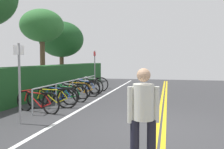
# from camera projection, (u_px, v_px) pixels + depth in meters

# --- Properties ---
(ground_plane) EXTENTS (30.18, 13.99, 0.05)m
(ground_plane) POSITION_uv_depth(u_px,v_px,m) (160.00, 131.00, 5.96)
(ground_plane) COLOR #353538
(centre_line_yellow_inner) EXTENTS (27.16, 0.10, 0.00)m
(centre_line_yellow_inner) POSITION_uv_depth(u_px,v_px,m) (164.00, 130.00, 5.94)
(centre_line_yellow_inner) COLOR gold
(centre_line_yellow_inner) RESTS_ON ground_plane
(centre_line_yellow_outer) EXTENTS (27.16, 0.10, 0.00)m
(centre_line_yellow_outer) POSITION_uv_depth(u_px,v_px,m) (157.00, 129.00, 5.98)
(centre_line_yellow_outer) COLOR gold
(centre_line_yellow_outer) RESTS_ON ground_plane
(bike_lane_stripe_white) EXTENTS (27.16, 0.12, 0.00)m
(bike_lane_stripe_white) POSITION_uv_depth(u_px,v_px,m) (56.00, 123.00, 6.56)
(bike_lane_stripe_white) COLOR white
(bike_lane_stripe_white) RESTS_ON ground_plane
(bike_rack) EXTENTS (6.54, 0.05, 0.81)m
(bike_rack) POSITION_uv_depth(u_px,v_px,m) (73.00, 85.00, 10.60)
(bike_rack) COLOR #9EA0A5
(bike_rack) RESTS_ON ground_plane
(bicycle_0) EXTENTS (0.59, 1.76, 0.73)m
(bicycle_0) POSITION_uv_depth(u_px,v_px,m) (37.00, 102.00, 7.89)
(bicycle_0) COLOR black
(bicycle_0) RESTS_ON ground_plane
(bicycle_1) EXTENTS (0.64, 1.67, 0.76)m
(bicycle_1) POSITION_uv_depth(u_px,v_px,m) (53.00, 98.00, 8.56)
(bicycle_1) COLOR black
(bicycle_1) RESTS_ON ground_plane
(bicycle_2) EXTENTS (0.46, 1.65, 0.71)m
(bicycle_2) POSITION_uv_depth(u_px,v_px,m) (58.00, 95.00, 9.31)
(bicycle_2) COLOR black
(bicycle_2) RESTS_ON ground_plane
(bicycle_3) EXTENTS (0.46, 1.71, 0.70)m
(bicycle_3) POSITION_uv_depth(u_px,v_px,m) (68.00, 93.00, 9.90)
(bicycle_3) COLOR black
(bicycle_3) RESTS_ON ground_plane
(bicycle_4) EXTENTS (0.46, 1.67, 0.72)m
(bicycle_4) POSITION_uv_depth(u_px,v_px,m) (72.00, 91.00, 10.66)
(bicycle_4) COLOR black
(bicycle_4) RESTS_ON ground_plane
(bicycle_5) EXTENTS (0.56, 1.78, 0.73)m
(bicycle_5) POSITION_uv_depth(u_px,v_px,m) (80.00, 89.00, 11.23)
(bicycle_5) COLOR black
(bicycle_5) RESTS_ON ground_plane
(bicycle_6) EXTENTS (0.46, 1.73, 0.78)m
(bicycle_6) POSITION_uv_depth(u_px,v_px,m) (86.00, 87.00, 11.95)
(bicycle_6) COLOR black
(bicycle_6) RESTS_ON ground_plane
(bicycle_7) EXTENTS (0.63, 1.61, 0.68)m
(bicycle_7) POSITION_uv_depth(u_px,v_px,m) (86.00, 86.00, 12.59)
(bicycle_7) COLOR black
(bicycle_7) RESTS_ON ground_plane
(bicycle_8) EXTENTS (0.46, 1.74, 0.79)m
(bicycle_8) POSITION_uv_depth(u_px,v_px,m) (92.00, 84.00, 13.24)
(bicycle_8) COLOR black
(bicycle_8) RESTS_ON ground_plane
(pedestrian) EXTENTS (0.32, 0.48, 1.56)m
(pedestrian) POSITION_uv_depth(u_px,v_px,m) (143.00, 112.00, 3.77)
(pedestrian) COLOR #1E1E2D
(pedestrian) RESTS_ON ground_plane
(sign_post_near) EXTENTS (0.36, 0.08, 2.11)m
(sign_post_near) POSITION_uv_depth(u_px,v_px,m) (19.00, 75.00, 6.42)
(sign_post_near) COLOR gray
(sign_post_near) RESTS_ON ground_plane
(sign_post_far) EXTENTS (0.36, 0.06, 2.19)m
(sign_post_far) POSITION_uv_depth(u_px,v_px,m) (95.00, 66.00, 14.38)
(sign_post_far) COLOR gray
(sign_post_far) RESTS_ON ground_plane
(hedge_backdrop) EXTENTS (15.49, 0.94, 1.39)m
(hedge_backdrop) POSITION_uv_depth(u_px,v_px,m) (51.00, 79.00, 12.44)
(hedge_backdrop) COLOR #1C4C21
(hedge_backdrop) RESTS_ON ground_plane
(tree_far_right) EXTENTS (2.49, 2.49, 4.57)m
(tree_far_right) POSITION_uv_depth(u_px,v_px,m) (42.00, 26.00, 14.28)
(tree_far_right) COLOR brown
(tree_far_right) RESTS_ON ground_plane
(tree_extra) EXTENTS (3.18, 3.18, 4.40)m
(tree_extra) POSITION_uv_depth(u_px,v_px,m) (61.00, 40.00, 17.87)
(tree_extra) COLOR brown
(tree_extra) RESTS_ON ground_plane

